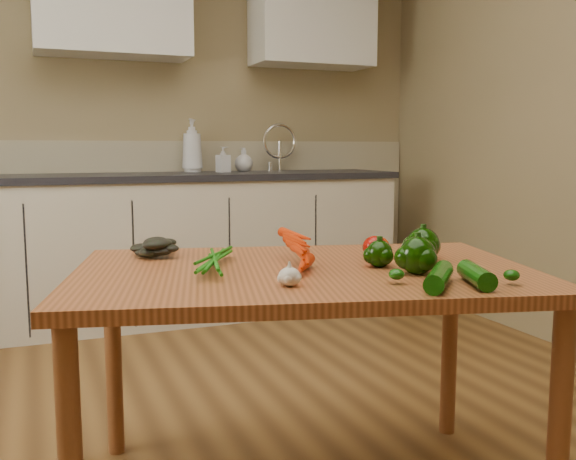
{
  "coord_description": "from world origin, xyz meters",
  "views": [
    {
      "loc": [
        -0.6,
        -1.72,
        1.06
      ],
      "look_at": [
        0.18,
        0.22,
        0.79
      ],
      "focal_mm": 40.0,
      "sensor_mm": 36.0,
      "label": 1
    }
  ],
  "objects_px": {
    "soap_bottle_a": "(192,145)",
    "carrot_bunch": "(273,256)",
    "garlic_bulb": "(289,277)",
    "pepper_c": "(417,256)",
    "tomato_b": "(380,246)",
    "soap_bottle_b": "(223,159)",
    "tomato_a": "(375,247)",
    "leafy_greens": "(153,242)",
    "tomato_c": "(423,246)",
    "pepper_b": "(423,245)",
    "zucchini_b": "(439,277)",
    "table": "(304,294)",
    "pepper_a": "(379,254)",
    "zucchini_a": "(476,275)",
    "soap_bottle_c": "(244,160)"
  },
  "relations": [
    {
      "from": "soap_bottle_c",
      "to": "tomato_c",
      "type": "relative_size",
      "value": 1.88
    },
    {
      "from": "carrot_bunch",
      "to": "leafy_greens",
      "type": "bearing_deg",
      "value": 147.23
    },
    {
      "from": "table",
      "to": "carrot_bunch",
      "type": "relative_size",
      "value": 6.07
    },
    {
      "from": "garlic_bulb",
      "to": "tomato_a",
      "type": "relative_size",
      "value": 0.73
    },
    {
      "from": "soap_bottle_b",
      "to": "tomato_a",
      "type": "bearing_deg",
      "value": 164.79
    },
    {
      "from": "soap_bottle_a",
      "to": "tomato_a",
      "type": "xyz_separation_m",
      "value": [
        0.03,
        -2.31,
        -0.33
      ]
    },
    {
      "from": "pepper_b",
      "to": "zucchini_b",
      "type": "xyz_separation_m",
      "value": [
        -0.17,
        -0.32,
        -0.03
      ]
    },
    {
      "from": "pepper_c",
      "to": "pepper_a",
      "type": "bearing_deg",
      "value": 109.34
    },
    {
      "from": "garlic_bulb",
      "to": "tomato_c",
      "type": "height_order",
      "value": "tomato_c"
    },
    {
      "from": "tomato_a",
      "to": "tomato_c",
      "type": "xyz_separation_m",
      "value": [
        0.15,
        -0.04,
        0.0
      ]
    },
    {
      "from": "garlic_bulb",
      "to": "pepper_b",
      "type": "distance_m",
      "value": 0.54
    },
    {
      "from": "table",
      "to": "soap_bottle_b",
      "type": "height_order",
      "value": "soap_bottle_b"
    },
    {
      "from": "soap_bottle_c",
      "to": "pepper_b",
      "type": "height_order",
      "value": "soap_bottle_c"
    },
    {
      "from": "leafy_greens",
      "to": "zucchini_b",
      "type": "relative_size",
      "value": 0.88
    },
    {
      "from": "pepper_a",
      "to": "zucchini_a",
      "type": "relative_size",
      "value": 0.43
    },
    {
      "from": "tomato_c",
      "to": "tomato_b",
      "type": "bearing_deg",
      "value": 132.82
    },
    {
      "from": "soap_bottle_c",
      "to": "tomato_b",
      "type": "distance_m",
      "value": 2.25
    },
    {
      "from": "tomato_a",
      "to": "zucchini_b",
      "type": "height_order",
      "value": "tomato_a"
    },
    {
      "from": "soap_bottle_a",
      "to": "pepper_c",
      "type": "bearing_deg",
      "value": 122.86
    },
    {
      "from": "soap_bottle_a",
      "to": "tomato_c",
      "type": "bearing_deg",
      "value": 127.06
    },
    {
      "from": "leafy_greens",
      "to": "pepper_c",
      "type": "relative_size",
      "value": 1.83
    },
    {
      "from": "garlic_bulb",
      "to": "leafy_greens",
      "type": "bearing_deg",
      "value": 112.55
    },
    {
      "from": "pepper_c",
      "to": "tomato_b",
      "type": "xyz_separation_m",
      "value": [
        0.07,
        0.33,
        -0.02
      ]
    },
    {
      "from": "pepper_c",
      "to": "leafy_greens",
      "type": "bearing_deg",
      "value": 138.31
    },
    {
      "from": "tomato_b",
      "to": "tomato_a",
      "type": "bearing_deg",
      "value": -130.68
    },
    {
      "from": "soap_bottle_c",
      "to": "pepper_c",
      "type": "distance_m",
      "value": 2.59
    },
    {
      "from": "soap_bottle_c",
      "to": "tomato_b",
      "type": "relative_size",
      "value": 2.54
    },
    {
      "from": "table",
      "to": "tomato_b",
      "type": "relative_size",
      "value": 24.27
    },
    {
      "from": "soap_bottle_b",
      "to": "tomato_c",
      "type": "distance_m",
      "value": 2.26
    },
    {
      "from": "table",
      "to": "tomato_c",
      "type": "bearing_deg",
      "value": 18.01
    },
    {
      "from": "soap_bottle_a",
      "to": "tomato_c",
      "type": "height_order",
      "value": "soap_bottle_a"
    },
    {
      "from": "leafy_greens",
      "to": "pepper_c",
      "type": "xyz_separation_m",
      "value": [
        0.63,
        -0.56,
        0.0
      ]
    },
    {
      "from": "soap_bottle_c",
      "to": "tomato_a",
      "type": "relative_size",
      "value": 1.97
    },
    {
      "from": "soap_bottle_b",
      "to": "tomato_b",
      "type": "height_order",
      "value": "soap_bottle_b"
    },
    {
      "from": "carrot_bunch",
      "to": "leafy_greens",
      "type": "distance_m",
      "value": 0.43
    },
    {
      "from": "zucchini_a",
      "to": "carrot_bunch",
      "type": "bearing_deg",
      "value": 132.57
    },
    {
      "from": "tomato_c",
      "to": "tomato_a",
      "type": "bearing_deg",
      "value": 165.64
    },
    {
      "from": "carrot_bunch",
      "to": "tomato_a",
      "type": "height_order",
      "value": "tomato_a"
    },
    {
      "from": "soap_bottle_a",
      "to": "pepper_b",
      "type": "bearing_deg",
      "value": 125.78
    },
    {
      "from": "garlic_bulb",
      "to": "tomato_c",
      "type": "bearing_deg",
      "value": 23.26
    },
    {
      "from": "tomato_b",
      "to": "zucchini_a",
      "type": "xyz_separation_m",
      "value": [
        -0.01,
        -0.51,
        -0.0
      ]
    },
    {
      "from": "garlic_bulb",
      "to": "table",
      "type": "bearing_deg",
      "value": 58.23
    },
    {
      "from": "pepper_b",
      "to": "tomato_a",
      "type": "relative_size",
      "value": 1.31
    },
    {
      "from": "carrot_bunch",
      "to": "pepper_b",
      "type": "bearing_deg",
      "value": 2.84
    },
    {
      "from": "carrot_bunch",
      "to": "garlic_bulb",
      "type": "relative_size",
      "value": 4.26
    },
    {
      "from": "tomato_a",
      "to": "garlic_bulb",
      "type": "bearing_deg",
      "value": -145.33
    },
    {
      "from": "soap_bottle_a",
      "to": "carrot_bunch",
      "type": "height_order",
      "value": "soap_bottle_a"
    },
    {
      "from": "soap_bottle_b",
      "to": "zucchini_b",
      "type": "bearing_deg",
      "value": 164.11
    },
    {
      "from": "table",
      "to": "tomato_b",
      "type": "xyz_separation_m",
      "value": [
        0.33,
        0.13,
        0.11
      ]
    },
    {
      "from": "table",
      "to": "soap_bottle_a",
      "type": "bearing_deg",
      "value": 98.42
    }
  ]
}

